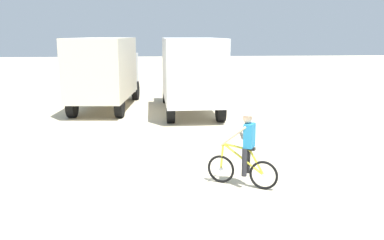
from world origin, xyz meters
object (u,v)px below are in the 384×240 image
Objects in this scene: box_truck_cream_rv at (105,69)px; bicycle_spare at (248,126)px; box_truck_avon_van at (190,71)px; cyclist_orange_shirt at (245,152)px.

box_truck_cream_rv reaches higher than bicycle_spare.
cyclist_orange_shirt is (0.33, -9.60, -1.03)m from box_truck_avon_van.
box_truck_avon_van is 3.71× the size of cyclist_orange_shirt.
bicycle_spare is (5.44, -6.38, -1.48)m from box_truck_cream_rv.
box_truck_cream_rv is at bearing 160.48° from box_truck_avon_van.
box_truck_avon_van is 5.41m from bicycle_spare.
box_truck_avon_van is 3.92× the size of bicycle_spare.
bicycle_spare is (1.18, 4.61, -0.45)m from cyclist_orange_shirt.
box_truck_cream_rv is at bearing 130.44° from bicycle_spare.
box_truck_avon_van reaches higher than bicycle_spare.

